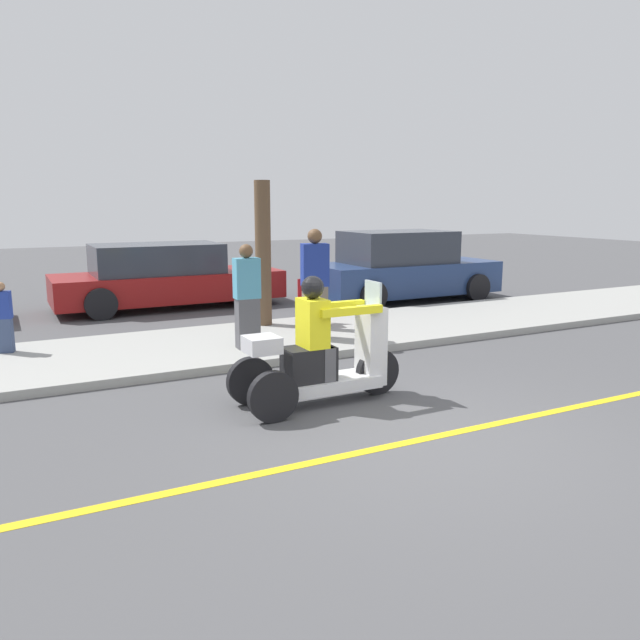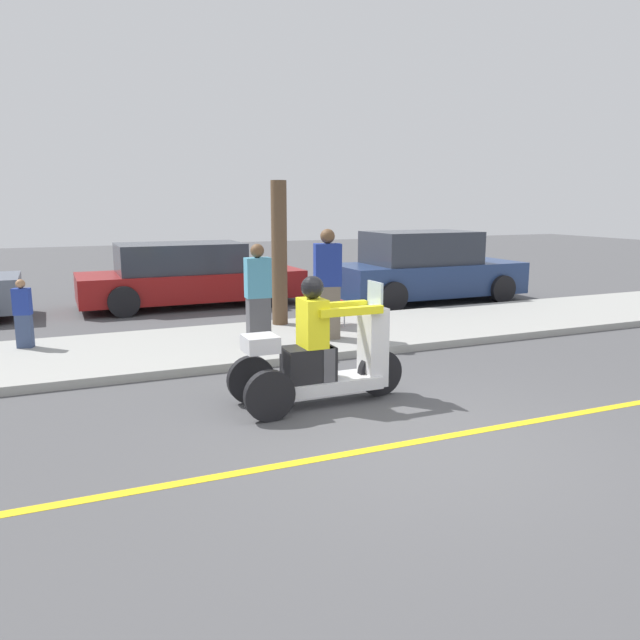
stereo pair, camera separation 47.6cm
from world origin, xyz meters
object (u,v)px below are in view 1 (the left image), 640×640
tree_trunk (263,254)px  spectator_far_back (247,299)px  spectator_with_child (315,286)px  parked_car_lot_right (402,268)px  folding_chair_curbside (311,297)px  parked_car_lot_center (165,277)px  spectator_by_tree (3,319)px  motorcycle_trike (321,358)px

tree_trunk → spectator_far_back: bearing=-120.0°
spectator_with_child → spectator_far_back: spectator_with_child is taller
tree_trunk → parked_car_lot_right: bearing=23.2°
folding_chair_curbside → parked_car_lot_center: 4.11m
spectator_with_child → parked_car_lot_right: (3.97, 3.27, -0.21)m
parked_car_lot_center → spectator_by_tree: bearing=-132.1°
motorcycle_trike → folding_chair_curbside: 4.15m
motorcycle_trike → parked_car_lot_right: (5.24, 5.94, 0.22)m
motorcycle_trike → tree_trunk: bearing=76.7°
spectator_with_child → spectator_by_tree: bearing=164.6°
spectator_with_child → spectator_by_tree: 4.67m
spectator_by_tree → parked_car_lot_right: parked_car_lot_right is taller
spectator_far_back → spectator_with_child: bearing=6.3°
spectator_far_back → parked_car_lot_center: spectator_far_back is taller
motorcycle_trike → spectator_by_tree: (-3.22, 3.91, 0.08)m
spectator_by_tree → parked_car_lot_center: parked_car_lot_center is taller
spectator_by_tree → tree_trunk: bearing=2.9°
spectator_far_back → folding_chair_curbside: bearing=35.9°
folding_chair_curbside → parked_car_lot_center: (-1.74, 3.73, 0.05)m
parked_car_lot_right → tree_trunk: 4.69m
parked_car_lot_center → folding_chair_curbside: bearing=-65.0°
spectator_by_tree → tree_trunk: size_ratio=0.41×
spectator_with_child → spectator_far_back: 1.22m
spectator_with_child → spectator_by_tree: (-4.49, 1.24, -0.35)m
motorcycle_trike → spectator_with_child: spectator_with_child is taller
spectator_with_child → parked_car_lot_center: bearing=104.6°
motorcycle_trike → parked_car_lot_right: parked_car_lot_right is taller
spectator_with_child → parked_car_lot_center: 4.99m
parked_car_lot_center → parked_car_lot_right: bearing=-16.5°
spectator_far_back → parked_car_lot_right: bearing=33.3°
motorcycle_trike → tree_trunk: size_ratio=0.81×
motorcycle_trike → spectator_far_back: size_ratio=1.32×
folding_chair_curbside → spectator_far_back: bearing=-144.1°
parked_car_lot_center → parked_car_lot_right: (5.23, -1.55, 0.09)m
spectator_by_tree → folding_chair_curbside: bearing=-1.7°
motorcycle_trike → folding_chair_curbside: motorcycle_trike is taller
spectator_with_child → folding_chair_curbside: bearing=66.1°
spectator_by_tree → folding_chair_curbside: (4.98, -0.15, -0.00)m
parked_car_lot_center → tree_trunk: 3.58m
spectator_with_child → folding_chair_curbside: 1.25m
spectator_with_child → parked_car_lot_right: spectator_with_child is taller
spectator_far_back → tree_trunk: 1.90m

